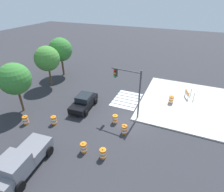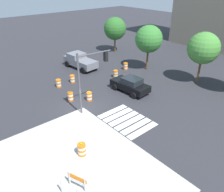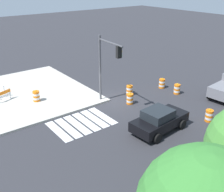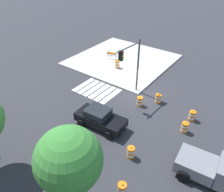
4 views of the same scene
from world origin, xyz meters
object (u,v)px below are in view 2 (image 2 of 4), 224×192
(traffic_barrel_crosswalk_end, at_px, (126,66))
(street_tree_corner_lot, at_px, (115,29))
(pickup_truck, at_px, (79,61))
(sports_car, at_px, (130,85))
(traffic_barrel_near_corner, at_px, (59,83))
(construction_barricade, at_px, (75,182))
(street_tree_streetside_mid, at_px, (149,39))
(traffic_light_pole, at_px, (90,71))
(street_tree_streetside_near, at_px, (203,48))
(traffic_barrel_median_near, at_px, (70,96))
(traffic_barrel_median_far, at_px, (116,74))
(traffic_barrel_far_curb, at_px, (89,96))
(traffic_barrel_on_sidewalk, at_px, (82,149))
(traffic_barrel_lane_center, at_px, (72,79))

(traffic_barrel_crosswalk_end, distance_m, street_tree_corner_lot, 8.86)
(traffic_barrel_crosswalk_end, bearing_deg, street_tree_corner_lot, 148.92)
(pickup_truck, height_order, street_tree_corner_lot, street_tree_corner_lot)
(sports_car, xyz_separation_m, traffic_barrel_near_corner, (-6.00, -5.33, -0.36))
(construction_barricade, distance_m, street_tree_streetside_mid, 20.70)
(sports_car, bearing_deg, traffic_barrel_near_corner, -138.40)
(traffic_light_pole, relative_size, street_tree_corner_lot, 1.00)
(traffic_barrel_near_corner, distance_m, street_tree_streetside_near, 16.42)
(construction_barricade, relative_size, street_tree_corner_lot, 0.26)
(traffic_barrel_median_near, height_order, traffic_barrel_median_far, same)
(sports_car, xyz_separation_m, traffic_barrel_median_near, (-2.43, -5.94, -0.36))
(sports_car, distance_m, construction_barricade, 13.35)
(pickup_truck, bearing_deg, construction_barricade, -33.67)
(construction_barricade, bearing_deg, traffic_barrel_median_near, 150.55)
(traffic_barrel_near_corner, bearing_deg, traffic_barrel_median_near, -9.79)
(traffic_light_pole, distance_m, street_tree_streetside_near, 13.31)
(pickup_truck, xyz_separation_m, traffic_barrel_crosswalk_end, (4.59, 4.28, -0.52))
(pickup_truck, bearing_deg, traffic_barrel_far_curb, -27.21)
(sports_car, xyz_separation_m, traffic_barrel_far_curb, (-1.24, -4.50, -0.36))
(traffic_barrel_far_curb, xyz_separation_m, street_tree_corner_lot, (-10.86, 12.85, 3.25))
(traffic_barrel_median_far, bearing_deg, traffic_barrel_crosswalk_end, 112.16)
(traffic_barrel_far_curb, bearing_deg, traffic_light_pole, -27.26)
(sports_car, xyz_separation_m, street_tree_corner_lot, (-12.09, 8.35, 2.89))
(traffic_barrel_far_curb, bearing_deg, traffic_barrel_on_sidewalk, -38.94)
(pickup_truck, xyz_separation_m, traffic_light_pole, (10.07, -5.18, 2.94))
(street_tree_corner_lot, bearing_deg, traffic_barrel_lane_center, -62.96)
(traffic_barrel_crosswalk_end, xyz_separation_m, traffic_barrel_median_far, (1.13, -2.76, 0.00))
(traffic_barrel_lane_center, xyz_separation_m, street_tree_corner_lot, (-6.05, 11.86, 3.25))
(street_tree_streetside_mid, bearing_deg, street_tree_corner_lot, 166.97)
(traffic_barrel_median_far, xyz_separation_m, street_tree_streetside_mid, (0.64, 4.98, 3.58))
(traffic_barrel_median_near, relative_size, street_tree_streetside_near, 0.17)
(traffic_barrel_crosswalk_end, xyz_separation_m, street_tree_streetside_mid, (1.77, 2.21, 3.58))
(traffic_barrel_median_far, distance_m, street_tree_streetside_mid, 6.17)
(traffic_barrel_far_curb, bearing_deg, traffic_barrel_median_near, -129.69)
(traffic_barrel_far_curb, relative_size, street_tree_corner_lot, 0.19)
(traffic_barrel_on_sidewalk, height_order, street_tree_corner_lot, street_tree_corner_lot)
(traffic_barrel_lane_center, bearing_deg, traffic_barrel_near_corner, -88.76)
(street_tree_streetside_near, bearing_deg, traffic_barrel_lane_center, -130.42)
(pickup_truck, relative_size, traffic_barrel_lane_center, 5.20)
(traffic_barrel_median_near, relative_size, traffic_barrel_lane_center, 1.00)
(traffic_light_pole, height_order, street_tree_corner_lot, traffic_light_pole)
(pickup_truck, distance_m, construction_barricade, 20.07)
(street_tree_streetside_mid, bearing_deg, construction_barricade, -59.59)
(pickup_truck, bearing_deg, traffic_light_pole, -27.21)
(street_tree_corner_lot, bearing_deg, traffic_barrel_far_curb, -49.81)
(street_tree_streetside_near, bearing_deg, street_tree_streetside_mid, -168.99)
(street_tree_streetside_mid, height_order, street_tree_corner_lot, street_tree_streetside_mid)
(construction_barricade, bearing_deg, traffic_barrel_on_sidewalk, 139.54)
(sports_car, distance_m, street_tree_streetside_near, 8.97)
(traffic_barrel_median_near, bearing_deg, pickup_truck, 141.32)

